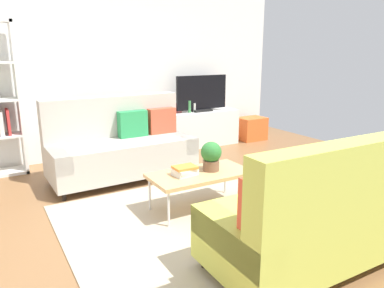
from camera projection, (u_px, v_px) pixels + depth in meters
ground_plane at (194, 213)px, 3.95m from camera, size 7.68×7.68×0.00m
wall_far at (107, 67)px, 5.94m from camera, size 6.40×0.12×2.90m
area_rug at (206, 216)px, 3.87m from camera, size 2.90×2.20×0.01m
couch_beige at (122, 146)px, 4.96m from camera, size 1.92×0.89×1.10m
couch_green at (324, 214)px, 2.91m from camera, size 1.91×0.86×1.10m
coffee_table at (200, 175)px, 3.97m from camera, size 1.10×0.56×0.42m
tv_console at (201, 128)px, 6.71m from camera, size 1.40×0.44×0.64m
tv at (202, 94)px, 6.53m from camera, size 1.00×0.20×0.64m
storage_trunk at (251, 129)px, 7.18m from camera, size 0.52×0.40×0.44m
potted_plant at (211, 155)px, 4.00m from camera, size 0.23×0.23×0.32m
table_book_0 at (185, 173)px, 3.88m from camera, size 0.26×0.21×0.04m
table_book_1 at (185, 170)px, 3.87m from camera, size 0.27×0.22×0.03m
table_book_2 at (185, 167)px, 3.87m from camera, size 0.24×0.18×0.03m
vase_0 at (171, 110)px, 6.37m from camera, size 0.09×0.09×0.12m
vase_1 at (179, 108)px, 6.44m from camera, size 0.10×0.10×0.17m
bottle_0 at (189, 107)px, 6.44m from camera, size 0.05×0.05×0.21m
bottle_1 at (194, 108)px, 6.50m from camera, size 0.05×0.05×0.16m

